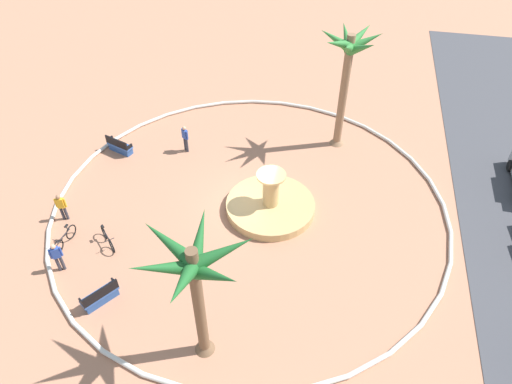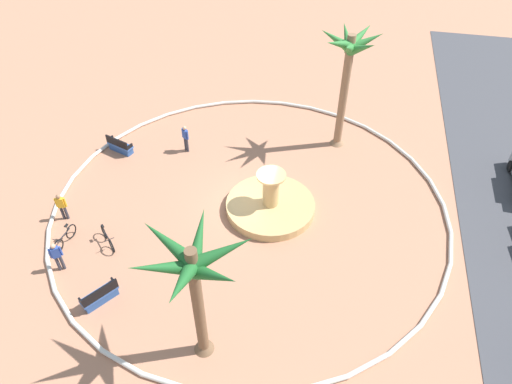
% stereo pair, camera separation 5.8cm
% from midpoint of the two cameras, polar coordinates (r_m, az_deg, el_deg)
% --- Properties ---
extents(ground_plane, '(80.00, 80.00, 0.00)m').
position_cam_midpoint_polar(ground_plane, '(24.20, -0.81, -1.60)').
color(ground_plane, tan).
extents(plaza_curb, '(20.03, 20.03, 0.20)m').
position_cam_midpoint_polar(plaza_curb, '(24.13, -0.81, -1.43)').
color(plaza_curb, silver).
rests_on(plaza_curb, ground).
extents(fountain, '(4.50, 4.50, 2.33)m').
position_cam_midpoint_polar(fountain, '(23.76, 1.69, -1.55)').
color(fountain, tan).
rests_on(fountain, ground).
extents(palm_tree_near_fountain, '(4.05, 3.97, 6.07)m').
position_cam_midpoint_polar(palm_tree_near_fountain, '(15.48, -7.62, -9.94)').
color(palm_tree_near_fountain, brown).
rests_on(palm_tree_near_fountain, ground).
extents(palm_tree_by_curb, '(3.37, 3.45, 7.02)m').
position_cam_midpoint_polar(palm_tree_by_curb, '(25.97, 11.02, 15.18)').
color(palm_tree_by_curb, '#8E6B4C').
rests_on(palm_tree_by_curb, ground).
extents(bench_east, '(1.00, 1.68, 1.00)m').
position_cam_midpoint_polar(bench_east, '(28.56, -16.22, 5.29)').
color(bench_east, '#335BA8').
rests_on(bench_east, ground).
extents(bench_west, '(1.60, 1.33, 1.00)m').
position_cam_midpoint_polar(bench_west, '(21.13, -18.41, -11.94)').
color(bench_west, '#335BA8').
rests_on(bench_west, ground).
extents(bicycle_red_frame, '(1.25, 1.26, 0.94)m').
position_cam_midpoint_polar(bicycle_red_frame, '(23.14, -17.60, -5.41)').
color(bicycle_red_frame, black).
rests_on(bicycle_red_frame, ground).
extents(bicycle_by_lamppost, '(1.71, 0.44, 0.94)m').
position_cam_midpoint_polar(bicycle_by_lamppost, '(23.82, -22.23, -5.28)').
color(bicycle_by_lamppost, black).
rests_on(bicycle_by_lamppost, ground).
extents(person_cyclist_helmet, '(0.28, 0.51, 1.60)m').
position_cam_midpoint_polar(person_cyclist_helmet, '(24.77, -22.57, -1.56)').
color(person_cyclist_helmet, '#33333D').
rests_on(person_cyclist_helmet, ground).
extents(person_cyclist_photo, '(0.36, 0.45, 1.65)m').
position_cam_midpoint_polar(person_cyclist_photo, '(22.44, -23.04, -7.15)').
color(person_cyclist_photo, '#33333D').
rests_on(person_cyclist_photo, ground).
extents(person_pedestrian_stroll, '(0.36, 0.45, 1.71)m').
position_cam_midpoint_polar(person_pedestrian_stroll, '(27.44, -8.64, 6.56)').
color(person_pedestrian_stroll, '#33333D').
rests_on(person_pedestrian_stroll, ground).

